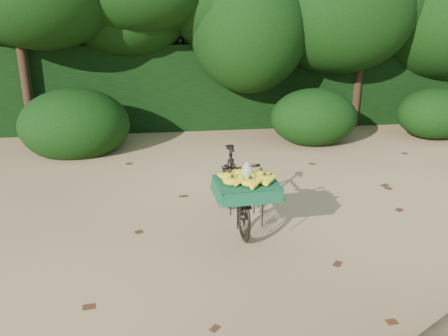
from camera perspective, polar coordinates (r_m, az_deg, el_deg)
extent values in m
plane|color=tan|center=(5.30, 8.82, -10.91)|extent=(80.00, 80.00, 0.00)
imported|color=black|center=(5.86, 1.30, -2.44)|extent=(0.54, 1.59, 0.94)
cube|color=black|center=(5.20, 2.74, -1.83)|extent=(0.37, 0.44, 0.02)
cube|color=#15512A|center=(5.20, 2.74, -1.67)|extent=(0.71, 0.61, 0.01)
ellipsoid|color=#89B02A|center=(5.20, 3.45, -1.11)|extent=(0.09, 0.07, 0.10)
ellipsoid|color=#89B02A|center=(5.23, 2.60, -0.95)|extent=(0.09, 0.07, 0.10)
ellipsoid|color=#89B02A|center=(5.17, 2.04, -1.21)|extent=(0.09, 0.07, 0.10)
ellipsoid|color=#89B02A|center=(5.13, 2.90, -1.38)|extent=(0.09, 0.07, 0.10)
cylinder|color=#EAE5C6|center=(5.17, 2.73, -0.67)|extent=(0.11, 0.11, 0.14)
cube|color=black|center=(10.90, -0.02, 10.39)|extent=(26.00, 1.80, 1.80)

